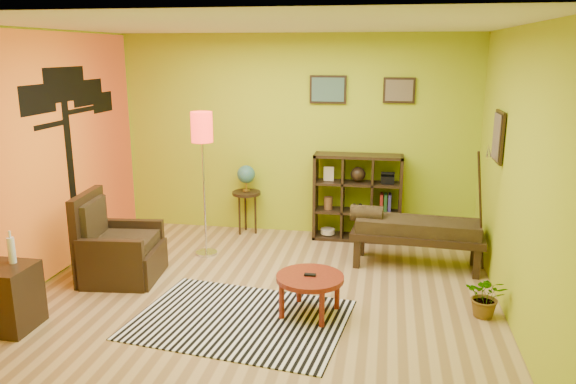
% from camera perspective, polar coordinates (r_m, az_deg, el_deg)
% --- Properties ---
extents(ground, '(5.00, 5.00, 0.00)m').
position_cam_1_polar(ground, '(6.19, -2.71, -10.31)').
color(ground, tan).
rests_on(ground, ground).
extents(room_shell, '(5.04, 4.54, 2.82)m').
position_cam_1_polar(room_shell, '(5.72, -3.80, 6.49)').
color(room_shell, '#ACC41D').
rests_on(room_shell, ground).
extents(zebra_rug, '(2.20, 1.73, 0.01)m').
position_cam_1_polar(zebra_rug, '(5.65, -4.86, -12.76)').
color(zebra_rug, white).
rests_on(zebra_rug, ground).
extents(coffee_table, '(0.67, 0.67, 0.43)m').
position_cam_1_polar(coffee_table, '(5.60, 2.25, -9.04)').
color(coffee_table, maroon).
rests_on(coffee_table, ground).
extents(armchair, '(0.92, 0.92, 1.01)m').
position_cam_1_polar(armchair, '(6.78, -16.99, -5.91)').
color(armchair, black).
rests_on(armchair, ground).
extents(side_cabinet, '(0.53, 0.48, 0.94)m').
position_cam_1_polar(side_cabinet, '(5.98, -26.78, -9.49)').
color(side_cabinet, black).
rests_on(side_cabinet, ground).
extents(floor_lamp, '(0.28, 0.28, 1.84)m').
position_cam_1_polar(floor_lamp, '(7.02, -8.70, 5.22)').
color(floor_lamp, silver).
rests_on(floor_lamp, ground).
extents(globe_table, '(0.41, 0.41, 0.99)m').
position_cam_1_polar(globe_table, '(7.98, -4.27, 1.01)').
color(globe_table, black).
rests_on(globe_table, ground).
extents(cube_shelf, '(1.20, 0.35, 1.20)m').
position_cam_1_polar(cube_shelf, '(7.78, 7.15, -0.56)').
color(cube_shelf, black).
rests_on(cube_shelf, ground).
extents(bench, '(1.61, 0.67, 0.73)m').
position_cam_1_polar(bench, '(6.96, 12.62, -3.75)').
color(bench, black).
rests_on(bench, ground).
extents(potted_plant, '(0.50, 0.53, 0.34)m').
position_cam_1_polar(potted_plant, '(5.96, 19.48, -10.37)').
color(potted_plant, '#26661E').
rests_on(potted_plant, ground).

